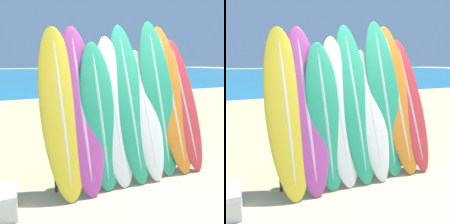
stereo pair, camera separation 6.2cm
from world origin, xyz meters
TOP-DOWN VIEW (x-y plane):
  - ground_plane at (0.00, 0.00)m, footprint 160.00×160.00m
  - ocean_water at (0.00, 38.18)m, footprint 120.00×60.00m
  - surfboard_rack at (-0.35, 0.62)m, footprint 2.45×0.04m
  - surfboard_slot_0 at (-1.42, 0.72)m, footprint 0.57×0.97m
  - surfboard_slot_1 at (-1.13, 0.72)m, footprint 0.55×0.99m
  - surfboard_slot_2 at (-0.88, 0.66)m, footprint 0.54×0.75m
  - surfboard_slot_3 at (-0.63, 0.69)m, footprint 0.51×0.84m
  - surfboard_slot_4 at (-0.37, 0.72)m, footprint 0.54×0.97m
  - surfboard_slot_5 at (-0.11, 0.65)m, footprint 0.49×0.88m
  - surfboard_slot_6 at (0.18, 0.72)m, footprint 0.59×0.89m
  - surfboard_slot_7 at (0.44, 0.74)m, footprint 0.59×1.04m
  - surfboard_slot_8 at (0.69, 0.70)m, footprint 0.50×1.00m
  - person_mid_beach at (0.18, 7.22)m, footprint 0.29×0.30m
  - person_far_left at (0.80, 3.77)m, footprint 0.28×0.22m

SIDE VIEW (x-z plane):
  - ground_plane at x=0.00m, z-range 0.00..0.00m
  - ocean_water at x=0.00m, z-range 0.00..0.01m
  - surfboard_rack at x=-0.35m, z-range 0.04..0.89m
  - person_far_left at x=0.80m, z-range 0.08..1.75m
  - person_mid_beach at x=0.18m, z-range 0.08..1.82m
  - surfboard_slot_5 at x=-0.11m, z-range 0.00..1.99m
  - surfboard_slot_2 at x=-0.88m, z-range 0.00..2.08m
  - surfboard_slot_3 at x=-0.63m, z-range 0.00..2.18m
  - surfboard_slot_8 at x=0.69m, z-range 0.00..2.19m
  - surfboard_slot_0 at x=-1.42m, z-range 0.00..2.29m
  - surfboard_slot_1 at x=-1.13m, z-range 0.00..2.31m
  - surfboard_slot_4 at x=-0.37m, z-range 0.00..2.38m
  - surfboard_slot_7 at x=0.44m, z-range 0.00..2.41m
  - surfboard_slot_6 at x=0.18m, z-range 0.00..2.46m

